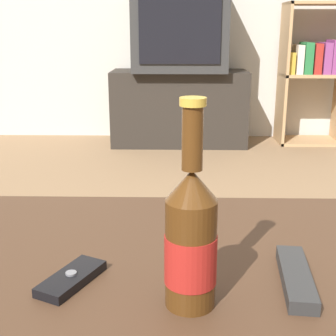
{
  "coord_description": "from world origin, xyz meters",
  "views": [
    {
      "loc": [
        0.04,
        -0.62,
        0.82
      ],
      "look_at": [
        0.02,
        0.23,
        0.56
      ],
      "focal_mm": 50.0,
      "sensor_mm": 36.0,
      "label": 1
    }
  ],
  "objects_px": {
    "tv_stand": "(179,108)",
    "television": "(180,27)",
    "beer_bottle": "(191,239)",
    "remote_control": "(296,277)",
    "cell_phone": "(71,278)",
    "bookshelf": "(314,68)"
  },
  "relations": [
    {
      "from": "tv_stand",
      "to": "television",
      "type": "relative_size",
      "value": 1.5
    },
    {
      "from": "tv_stand",
      "to": "beer_bottle",
      "type": "bearing_deg",
      "value": -89.78
    },
    {
      "from": "television",
      "to": "remote_control",
      "type": "height_order",
      "value": "television"
    },
    {
      "from": "cell_phone",
      "to": "bookshelf",
      "type": "bearing_deg",
      "value": 93.7
    },
    {
      "from": "tv_stand",
      "to": "remote_control",
      "type": "height_order",
      "value": "tv_stand"
    },
    {
      "from": "cell_phone",
      "to": "remote_control",
      "type": "xyz_separation_m",
      "value": [
        0.32,
        0.01,
        0.0
      ]
    },
    {
      "from": "tv_stand",
      "to": "television",
      "type": "distance_m",
      "value": 0.56
    },
    {
      "from": "bookshelf",
      "to": "cell_phone",
      "type": "relative_size",
      "value": 8.12
    },
    {
      "from": "television",
      "to": "beer_bottle",
      "type": "distance_m",
      "value": 2.83
    },
    {
      "from": "cell_phone",
      "to": "remote_control",
      "type": "distance_m",
      "value": 0.32
    },
    {
      "from": "cell_phone",
      "to": "beer_bottle",
      "type": "bearing_deg",
      "value": 9.31
    },
    {
      "from": "television",
      "to": "beer_bottle",
      "type": "bearing_deg",
      "value": -89.78
    },
    {
      "from": "remote_control",
      "to": "bookshelf",
      "type": "bearing_deg",
      "value": 79.91
    },
    {
      "from": "television",
      "to": "cell_phone",
      "type": "xyz_separation_m",
      "value": [
        -0.16,
        -2.77,
        -0.36
      ]
    },
    {
      "from": "remote_control",
      "to": "cell_phone",
      "type": "bearing_deg",
      "value": -173.34
    },
    {
      "from": "beer_bottle",
      "to": "cell_phone",
      "type": "height_order",
      "value": "beer_bottle"
    },
    {
      "from": "television",
      "to": "remote_control",
      "type": "bearing_deg",
      "value": -86.58
    },
    {
      "from": "television",
      "to": "bookshelf",
      "type": "bearing_deg",
      "value": 3.75
    },
    {
      "from": "remote_control",
      "to": "television",
      "type": "bearing_deg",
      "value": 99.07
    },
    {
      "from": "tv_stand",
      "to": "cell_phone",
      "type": "distance_m",
      "value": 2.79
    },
    {
      "from": "tv_stand",
      "to": "cell_phone",
      "type": "bearing_deg",
      "value": -93.29
    },
    {
      "from": "television",
      "to": "tv_stand",
      "type": "bearing_deg",
      "value": 90.0
    }
  ]
}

